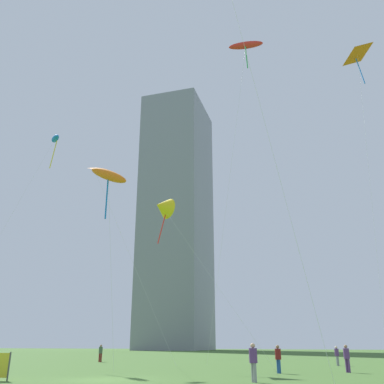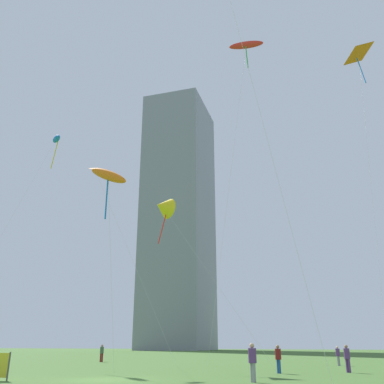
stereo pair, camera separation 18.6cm
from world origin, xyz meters
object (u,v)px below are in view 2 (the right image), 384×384
person_standing_0 (102,352)px  kite_flying_5 (95,171)px  person_standing_2 (347,356)px  person_standing_6 (252,359)px  kite_flying_4 (56,139)px  kite_flying_0 (246,45)px  kite_flying_7 (163,207)px  person_standing_3 (338,354)px  distant_highrise_0 (179,218)px  kite_flying_1 (359,56)px  kite_flying_3 (108,176)px  person_standing_4 (278,357)px

person_standing_0 → kite_flying_5: kite_flying_5 is taller
person_standing_0 → person_standing_2: bearing=-60.7°
person_standing_6 → kite_flying_4: bearing=-166.5°
kite_flying_0 → kite_flying_5: 19.42m
kite_flying_0 → kite_flying_5: (-15.21, -1.74, -11.95)m
kite_flying_0 → person_standing_0: bearing=159.4°
kite_flying_0 → person_standing_2: bearing=-22.2°
kite_flying_5 → kite_flying_7: (7.12, 0.55, -4.37)m
person_standing_3 → distant_highrise_0: distant_highrise_0 is taller
kite_flying_1 → kite_flying_5: (-25.90, -9.60, -13.56)m
person_standing_2 → kite_flying_5: 27.18m
kite_flying_0 → kite_flying_1: bearing=36.3°
person_standing_0 → distant_highrise_0: bearing=67.6°
kite_flying_1 → kite_flying_4: 36.67m
kite_flying_0 → kite_flying_5: kite_flying_0 is taller
kite_flying_3 → kite_flying_7: kite_flying_7 is taller
person_standing_4 → kite_flying_7: 16.42m
person_standing_6 → distant_highrise_0: size_ratio=0.02×
kite_flying_0 → kite_flying_4: size_ratio=1.14×
person_standing_0 → kite_flying_0: 34.86m
kite_flying_3 → kite_flying_7: 9.46m
kite_flying_1 → kite_flying_4: kite_flying_1 is taller
person_standing_4 → distant_highrise_0: bearing=160.6°
person_standing_2 → distant_highrise_0: 117.27m
person_standing_4 → kite_flying_1: (8.68, 12.73, 30.33)m
person_standing_3 → distant_highrise_0: size_ratio=0.02×
kite_flying_0 → kite_flying_1: 13.36m
kite_flying_3 → person_standing_3: bearing=53.2°
kite_flying_4 → kite_flying_3: bearing=-40.5°
kite_flying_5 → distant_highrise_0: distant_highrise_0 is taller
person_standing_2 → kite_flying_4: 40.67m
person_standing_3 → person_standing_6: size_ratio=0.88×
person_standing_4 → kite_flying_7: kite_flying_7 is taller
person_standing_6 → distant_highrise_0: 123.58m
kite_flying_0 → kite_flying_3: bearing=-127.1°
person_standing_3 → kite_flying_1: size_ratio=0.05×
kite_flying_7 → person_standing_2: bearing=-5.3°
kite_flying_1 → person_standing_2: bearing=-113.5°
person_standing_0 → kite_flying_5: size_ratio=0.09×
distant_highrise_0 → kite_flying_3: bearing=-73.6°
kite_flying_3 → person_standing_0: bearing=120.7°
person_standing_0 → kite_flying_0: size_ratio=0.06×
person_standing_0 → person_standing_2: person_standing_0 is taller
kite_flying_4 → kite_flying_5: bearing=-30.1°
person_standing_4 → distant_highrise_0: distant_highrise_0 is taller
kite_flying_4 → person_standing_0: bearing=22.2°
kite_flying_3 → distant_highrise_0: 115.25m
person_standing_0 → kite_flying_1: 42.09m
kite_flying_3 → distant_highrise_0: distant_highrise_0 is taller
kite_flying_0 → distant_highrise_0: bearing=115.8°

